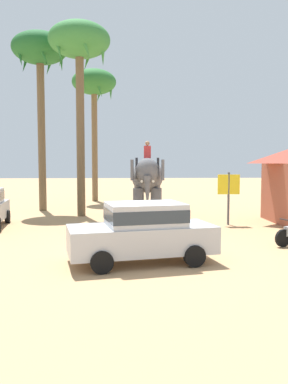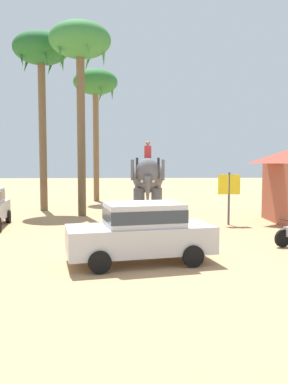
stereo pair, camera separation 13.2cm
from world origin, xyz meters
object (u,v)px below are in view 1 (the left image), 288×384
Objects in this scene: car_sedan_foreground at (143,230)px; signboard_yellow at (229,188)px; palm_tree_behind_elephant at (40,55)px; palm_tree_left_of_road at (79,48)px; palm_tree_near_hut at (94,87)px; elephant_with_mahout at (147,179)px.

signboard_yellow is (4.22, 6.52, 0.76)m from car_sedan_foreground.
palm_tree_behind_elephant reaches higher than car_sedan_foreground.
car_sedan_foreground is 12.88m from palm_tree_left_of_road.
palm_tree_behind_elephant is at bearing 113.68° from car_sedan_foreground.
palm_tree_near_hut is at bearing 98.62° from car_sedan_foreground.
palm_tree_behind_elephant is 13.33m from signboard_yellow.
elephant_with_mahout is at bearing -19.29° from palm_tree_left_of_road.
palm_tree_behind_elephant is 1.08× the size of palm_tree_near_hut.
car_sedan_foreground is at bearing -66.32° from palm_tree_behind_elephant.
car_sedan_foreground is 7.80m from signboard_yellow.
elephant_with_mahout is 0.41× the size of palm_tree_near_hut.
palm_tree_behind_elephant is 6.25m from palm_tree_near_hut.
elephant_with_mahout is 0.39× the size of palm_tree_left_of_road.
signboard_yellow is at bearing 57.06° from car_sedan_foreground.
elephant_with_mahout is 11.68m from palm_tree_near_hut.
signboard_yellow is (6.92, -11.31, -6.64)m from palm_tree_near_hut.
palm_tree_left_of_road is at bearing 154.95° from signboard_yellow.
car_sedan_foreground is 1.82× the size of signboard_yellow.
signboard_yellow is (7.05, -3.29, -7.09)m from palm_tree_left_of_road.
palm_tree_left_of_road reaches higher than palm_tree_near_hut.
palm_tree_left_of_road is (-0.12, -8.02, 0.45)m from palm_tree_near_hut.
elephant_with_mahout is (0.63, 8.60, 1.06)m from car_sedan_foreground.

